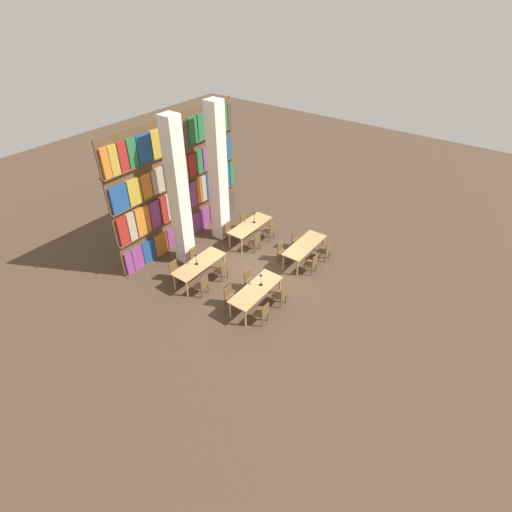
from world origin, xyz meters
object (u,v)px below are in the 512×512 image
at_px(chair_1, 231,296).
at_px(desk_lamp_0, 261,278).
at_px(pillar_center, 218,174).
at_px(chair_11, 196,257).
at_px(chair_9, 176,271).
at_px(chair_14, 270,230).
at_px(chair_3, 250,280).
at_px(chair_13, 230,231).
at_px(chair_8, 202,284).
at_px(reading_table_2, 199,265).
at_px(chair_6, 325,250).
at_px(chair_7, 297,239).
at_px(chair_2, 281,294).
at_px(chair_0, 262,312).
at_px(chair_10, 222,269).
at_px(chair_4, 312,263).
at_px(desk_lamp_1, 196,257).
at_px(pillar_left, 179,195).
at_px(reading_table_0, 256,291).
at_px(reading_table_1, 304,246).
at_px(chair_15, 245,221).
at_px(reading_table_3, 250,226).
at_px(chair_5, 282,251).
at_px(desk_lamp_2, 254,216).
at_px(chair_12, 255,241).

height_order(chair_1, desk_lamp_0, desk_lamp_0).
height_order(pillar_center, chair_11, pillar_center).
height_order(chair_9, chair_14, same).
distance_m(chair_3, chair_13, 3.54).
bearing_deg(chair_8, reading_table_2, 48.59).
xyz_separation_m(chair_6, chair_7, (0.00, 1.39, 0.00)).
bearing_deg(chair_2, chair_7, 22.92).
relative_size(chair_0, chair_8, 1.00).
distance_m(chair_2, chair_11, 4.04).
bearing_deg(chair_8, chair_9, 90.00).
height_order(chair_2, chair_10, same).
distance_m(pillar_center, chair_7, 4.31).
bearing_deg(chair_13, chair_4, 91.03).
relative_size(chair_2, desk_lamp_1, 1.83).
distance_m(pillar_left, chair_4, 5.80).
xyz_separation_m(pillar_center, reading_table_0, (-2.82, -4.03, -2.32)).
xyz_separation_m(chair_2, chair_13, (2.19, 4.17, 0.00)).
height_order(chair_10, chair_11, same).
distance_m(chair_7, chair_13, 2.98).
xyz_separation_m(reading_table_1, chair_10, (-2.98, 1.91, -0.22)).
relative_size(desk_lamp_0, chair_15, 0.58).
bearing_deg(reading_table_1, chair_15, 82.48).
height_order(chair_3, chair_13, same).
bearing_deg(desk_lamp_1, chair_4, -47.98).
relative_size(pillar_left, chair_15, 6.96).
relative_size(reading_table_0, chair_9, 2.62).
bearing_deg(chair_2, chair_15, 51.69).
xyz_separation_m(chair_2, desk_lamp_0, (-0.29, 0.69, 0.63)).
distance_m(chair_6, chair_7, 1.39).
distance_m(desk_lamp_1, reading_table_3, 3.53).
bearing_deg(chair_7, reading_table_3, -72.98).
distance_m(chair_9, chair_11, 1.13).
bearing_deg(chair_0, chair_5, 22.72).
xyz_separation_m(desk_lamp_0, chair_10, (0.15, 1.96, -0.63)).
relative_size(pillar_center, reading_table_1, 2.66).
bearing_deg(pillar_center, desk_lamp_2, -58.27).
bearing_deg(desk_lamp_2, chair_2, -131.30).
height_order(chair_3, desk_lamp_1, desk_lamp_1).
height_order(pillar_center, reading_table_1, pillar_center).
relative_size(pillar_center, chair_10, 6.96).
distance_m(reading_table_2, chair_15, 4.04).
distance_m(chair_2, reading_table_1, 2.94).
height_order(reading_table_2, chair_15, chair_15).
height_order(chair_6, desk_lamp_1, desk_lamp_1).
distance_m(chair_6, chair_8, 5.33).
bearing_deg(reading_table_2, reading_table_1, -36.75).
xyz_separation_m(chair_4, chair_8, (-3.53, 2.61, 0.00)).
xyz_separation_m(pillar_left, chair_1, (-1.13, -3.34, -2.54)).
bearing_deg(desk_lamp_1, chair_12, -11.73).
bearing_deg(chair_13, chair_8, 23.67).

